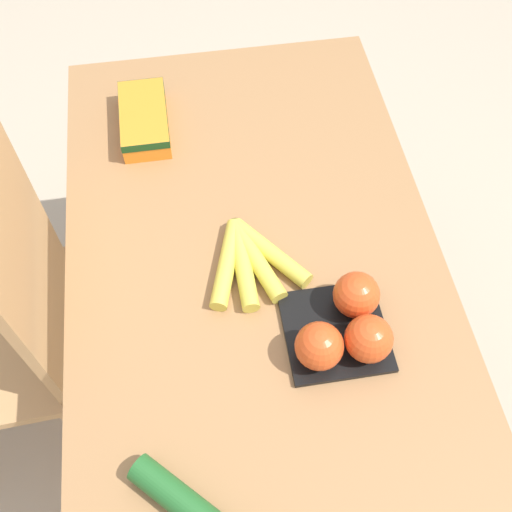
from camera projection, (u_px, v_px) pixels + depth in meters
name	position (u px, v px, depth m)	size (l,w,h in m)	color
ground_plane	(256.00, 395.00, 1.76)	(12.00, 12.00, 0.00)	#B7A88E
dining_table	(256.00, 293.00, 1.24)	(1.25, 0.72, 0.73)	#9E7044
chair	(4.00, 324.00, 1.31)	(0.44, 0.42, 1.01)	tan
banana_bunch	(249.00, 260.00, 1.13)	(0.20, 0.20, 0.03)	brown
tomato_pack	(346.00, 327.00, 1.02)	(0.18, 0.18, 0.09)	black
carrot_bag	(144.00, 118.00, 1.31)	(0.20, 0.10, 0.05)	orange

